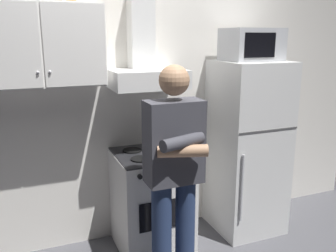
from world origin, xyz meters
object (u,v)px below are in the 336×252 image
(range_hood, at_px, (145,63))
(microwave, at_px, (251,45))
(refrigerator, at_px, (247,148))
(upper_cabinet, at_px, (40,45))
(person_standing, at_px, (174,175))
(stove_oven, at_px, (152,201))

(range_hood, xyz_separation_m, microwave, (0.95, -0.11, 0.14))
(refrigerator, relative_size, microwave, 3.33)
(refrigerator, height_order, microwave, microwave)
(upper_cabinet, relative_size, range_hood, 1.20)
(refrigerator, height_order, person_standing, person_standing)
(stove_oven, bearing_deg, upper_cabinet, 171.10)
(person_standing, bearing_deg, refrigerator, 31.23)
(range_hood, xyz_separation_m, person_standing, (-0.05, -0.73, -0.70))
(microwave, relative_size, person_standing, 0.29)
(stove_oven, relative_size, refrigerator, 0.55)
(microwave, height_order, person_standing, microwave)
(refrigerator, bearing_deg, upper_cabinet, 175.93)
(upper_cabinet, distance_m, microwave, 1.75)
(person_standing, bearing_deg, microwave, 32.00)
(microwave, bearing_deg, stove_oven, -178.85)
(upper_cabinet, distance_m, refrigerator, 2.00)
(range_hood, height_order, microwave, range_hood)
(stove_oven, height_order, refrigerator, refrigerator)
(stove_oven, distance_m, refrigerator, 1.02)
(refrigerator, relative_size, person_standing, 0.98)
(range_hood, bearing_deg, stove_oven, -90.00)
(stove_oven, height_order, microwave, microwave)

